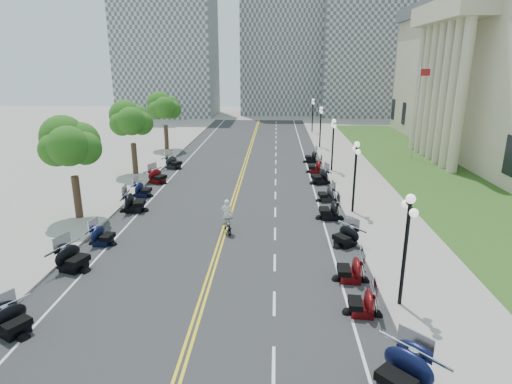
{
  "coord_description": "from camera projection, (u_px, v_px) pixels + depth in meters",
  "views": [
    {
      "loc": [
        3.17,
        -24.55,
        10.1
      ],
      "look_at": [
        1.92,
        2.26,
        2.0
      ],
      "focal_mm": 30.0,
      "sensor_mm": 36.0,
      "label": 1
    }
  ],
  "objects": [
    {
      "name": "lane_dash_15",
      "position": [
        276.0,
        137.0,
        60.82
      ],
      "size": [
        0.12,
        2.0,
        0.0
      ],
      "primitive_type": "cube",
      "color": "white",
      "rests_on": "road"
    },
    {
      "name": "motorcycle_s_6",
      "position": [
        134.0,
        201.0,
        30.17
      ],
      "size": [
        2.36,
        2.36,
        1.53
      ],
      "primitive_type": null,
      "rotation": [
        0.0,
        0.0,
        1.65
      ],
      "color": "black",
      "rests_on": "road"
    },
    {
      "name": "motorcycle_n_8",
      "position": [
        320.0,
        176.0,
        37.18
      ],
      "size": [
        2.58,
        2.58,
        1.46
      ],
      "primitive_type": null,
      "rotation": [
        0.0,
        0.0,
        -1.3
      ],
      "color": "black",
      "rests_on": "road"
    },
    {
      "name": "motorcycle_n_4",
      "position": [
        350.0,
        268.0,
        20.53
      ],
      "size": [
        2.02,
        2.02,
        1.35
      ],
      "primitive_type": null,
      "rotation": [
        0.0,
        0.0,
        -1.62
      ],
      "color": "#590A0C",
      "rests_on": "road"
    },
    {
      "name": "street_lamp_1",
      "position": [
        405.0,
        252.0,
        17.75
      ],
      "size": [
        0.5,
        1.2,
        4.9
      ],
      "primitive_type": null,
      "color": "black",
      "rests_on": "sidewalk_north"
    },
    {
      "name": "lane_dash_4",
      "position": [
        274.0,
        303.0,
        18.74
      ],
      "size": [
        0.12,
        2.0,
        0.0
      ],
      "primitive_type": "cube",
      "color": "white",
      "rests_on": "road"
    },
    {
      "name": "distant_block_c",
      "position": [
        372.0,
        58.0,
        84.53
      ],
      "size": [
        20.0,
        14.0,
        22.0
      ],
      "primitive_type": "cube",
      "color": "gray",
      "rests_on": "ground"
    },
    {
      "name": "motorcycle_s_9",
      "position": [
        174.0,
        162.0,
        42.55
      ],
      "size": [
        2.73,
        2.73,
        1.42
      ],
      "primitive_type": null,
      "rotation": [
        0.0,
        0.0,
        1.1
      ],
      "color": "black",
      "rests_on": "road"
    },
    {
      "name": "tree_2",
      "position": [
        71.0,
        150.0,
        27.52
      ],
      "size": [
        4.8,
        4.8,
        9.2
      ],
      "primitive_type": null,
      "color": "#235619",
      "rests_on": "sidewalk_south"
    },
    {
      "name": "motorcycle_s_7",
      "position": [
        143.0,
        189.0,
        33.57
      ],
      "size": [
        2.02,
        2.02,
        1.3
      ],
      "primitive_type": null,
      "rotation": [
        0.0,
        0.0,
        1.48
      ],
      "color": "black",
      "rests_on": "road"
    },
    {
      "name": "distant_block_b",
      "position": [
        281.0,
        38.0,
        87.05
      ],
      "size": [
        16.0,
        12.0,
        30.0
      ],
      "primitive_type": "cube",
      "color": "gray",
      "rests_on": "ground"
    },
    {
      "name": "lane_dash_18",
      "position": [
        276.0,
        125.0,
        72.29
      ],
      "size": [
        0.12,
        2.0,
        0.0
      ],
      "primitive_type": "cube",
      "color": "white",
      "rests_on": "road"
    },
    {
      "name": "motorcycle_s_3",
      "position": [
        12.0,
        319.0,
        16.46
      ],
      "size": [
        2.51,
        2.51,
        1.29
      ],
      "primitive_type": null,
      "rotation": [
        0.0,
        0.0,
        1.05
      ],
      "color": "black",
      "rests_on": "road"
    },
    {
      "name": "lane_dash_13",
      "position": [
        276.0,
        148.0,
        53.16
      ],
      "size": [
        0.12,
        2.0,
        0.0
      ],
      "primitive_type": "cube",
      "color": "white",
      "rests_on": "road"
    },
    {
      "name": "lane_dash_8",
      "position": [
        275.0,
        195.0,
        34.04
      ],
      "size": [
        0.12,
        2.0,
        0.0
      ],
      "primitive_type": "cube",
      "color": "white",
      "rests_on": "road"
    },
    {
      "name": "motorcycle_s_8",
      "position": [
        157.0,
        175.0,
        37.36
      ],
      "size": [
        2.69,
        2.69,
        1.4
      ],
      "primitive_type": null,
      "rotation": [
        0.0,
        0.0,
        1.1
      ],
      "color": "#590A0C",
      "rests_on": "road"
    },
    {
      "name": "street_lamp_5",
      "position": [
        313.0,
        116.0,
        63.65
      ],
      "size": [
        0.5,
        1.2,
        4.9
      ],
      "primitive_type": null,
      "color": "black",
      "rests_on": "sidewalk_north"
    },
    {
      "name": "motorcycle_n_7",
      "position": [
        327.0,
        193.0,
        32.47
      ],
      "size": [
        2.02,
        2.02,
        1.27
      ],
      "primitive_type": null,
      "rotation": [
        0.0,
        0.0,
        -1.45
      ],
      "color": "black",
      "rests_on": "road"
    },
    {
      "name": "distant_block_a",
      "position": [
        168.0,
        48.0,
        82.87
      ],
      "size": [
        18.0,
        14.0,
        26.0
      ],
      "primitive_type": "cube",
      "color": "gray",
      "rests_on": "ground"
    },
    {
      "name": "lane_dash_14",
      "position": [
        276.0,
        142.0,
        56.99
      ],
      "size": [
        0.12,
        2.0,
        0.0
      ],
      "primitive_type": "cube",
      "color": "white",
      "rests_on": "road"
    },
    {
      "name": "lane_dash_12",
      "position": [
        276.0,
        154.0,
        49.34
      ],
      "size": [
        0.12,
        2.0,
        0.0
      ],
      "primitive_type": "cube",
      "color": "white",
      "rests_on": "road"
    },
    {
      "name": "lane_dash_19",
      "position": [
        276.0,
        122.0,
        76.12
      ],
      "size": [
        0.12,
        2.0,
        0.0
      ],
      "primitive_type": "cube",
      "color": "white",
      "rests_on": "road"
    },
    {
      "name": "motorcycle_n_5",
      "position": [
        346.0,
        235.0,
        24.51
      ],
      "size": [
        2.62,
        2.62,
        1.31
      ],
      "primitive_type": null,
      "rotation": [
        0.0,
        0.0,
        -0.92
      ],
      "color": "black",
      "rests_on": "road"
    },
    {
      "name": "motorcycle_n_2",
      "position": [
        403.0,
        371.0,
        13.51
      ],
      "size": [
        3.13,
        3.13,
        1.55
      ],
      "primitive_type": null,
      "rotation": [
        0.0,
        0.0,
        -0.81
      ],
      "color": "black",
      "rests_on": "road"
    },
    {
      "name": "lane_dash_9",
      "position": [
        276.0,
        182.0,
        37.86
      ],
      "size": [
        0.12,
        2.0,
        0.0
      ],
      "primitive_type": "cube",
      "color": "white",
      "rests_on": "road"
    },
    {
      "name": "motorcycle_n_10",
      "position": [
        311.0,
        156.0,
        45.19
      ],
      "size": [
        2.04,
        2.04,
        1.36
      ],
      "primitive_type": null,
      "rotation": [
        0.0,
        0.0,
        -1.52
      ],
      "color": "black",
      "rests_on": "road"
    },
    {
      "name": "edge_line_north",
      "position": [
        314.0,
        189.0,
        35.81
      ],
      "size": [
        0.12,
        90.0,
        0.0
      ],
      "primitive_type": "cube",
      "color": "white",
      "rests_on": "road"
    },
    {
      "name": "sidewalk_south",
      "position": [
        115.0,
        185.0,
        36.55
      ],
      "size": [
        5.0,
        90.0,
        0.15
      ],
      "primitive_type": "cube",
      "color": "#9E9991",
      "rests_on": "ground"
    },
    {
      "name": "centerline_yellow_b",
      "position": [
        239.0,
        188.0,
        36.09
      ],
      "size": [
        0.12,
        90.0,
        0.0
      ],
      "primitive_type": "cube",
      "color": "yellow",
      "rests_on": "road"
    },
    {
      "name": "lane_dash_10",
      "position": [
        276.0,
        171.0,
        41.69
      ],
      "size": [
        0.12,
        2.0,
        0.0
      ],
      "primitive_type": "cube",
      "color": "white",
      "rests_on": "road"
    },
    {
      "name": "motorcycle_n_6",
      "position": [
        329.0,
        209.0,
        28.72
      ],
      "size": [
        2.1,
        2.1,
        1.44
      ],
      "primitive_type": null,
      "rotation": [
        0.0,
        0.0,
        -1.55
      ],
      "color": "black",
      "rests_on": "road"
    },
    {
      "name": "road",
      "position": [
        238.0,
        188.0,
        36.1
      ],
      "size": [
        16.0,
        90.0,
        0.01
      ],
      "primitive_type": "cube",
      "color": "#333335",
      "rests_on": "ground"
    },
    {
      "name": "motorcycle_n_9",
      "position": [
        315.0,
        166.0,
        40.96
      ],
      "size": [
        2.01,
        2.01,
        1.39
      ],
      "primitive_type": null,
      "rotation": [
        0.0,
        0.0,
        -1.58
      ],
      "color": "#590A0C",
      "rests_on": "road"
    },
    {
      "name": "ground",
      "position": [
        224.0,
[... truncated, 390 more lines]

